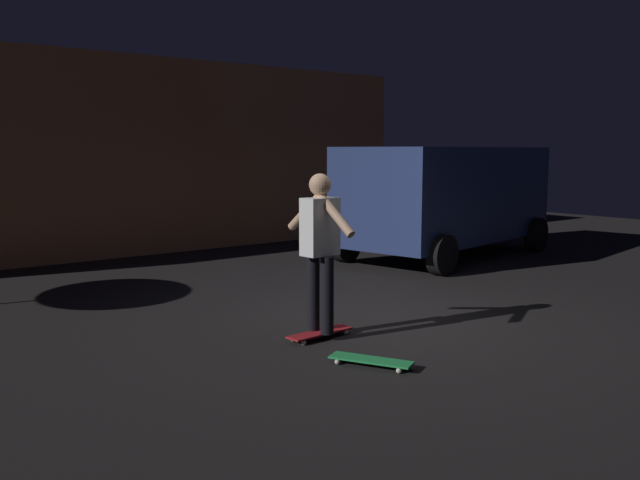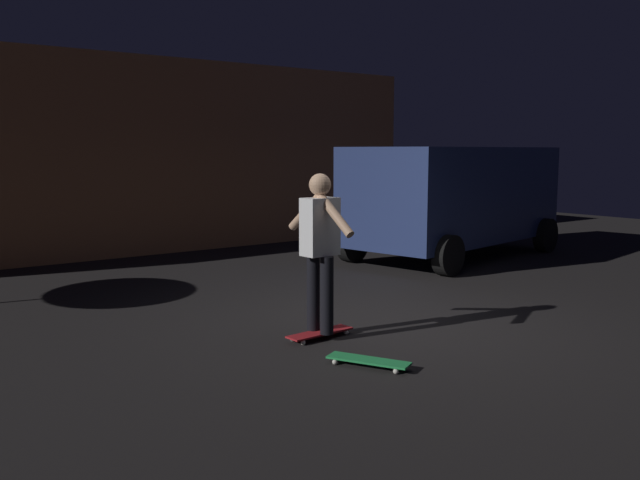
# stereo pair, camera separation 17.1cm
# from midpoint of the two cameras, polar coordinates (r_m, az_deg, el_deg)

# --- Properties ---
(ground_plane) EXTENTS (28.00, 28.00, 0.00)m
(ground_plane) POSITION_cam_midpoint_polar(r_m,az_deg,el_deg) (7.89, 5.80, -6.98)
(ground_plane) COLOR black
(low_building) EXTENTS (13.09, 3.01, 3.72)m
(low_building) POSITION_cam_midpoint_polar(r_m,az_deg,el_deg) (14.40, -17.35, 6.75)
(low_building) COLOR #C67A47
(low_building) RESTS_ON ground_plane
(parked_van) EXTENTS (4.86, 2.88, 2.03)m
(parked_van) POSITION_cam_midpoint_polar(r_m,az_deg,el_deg) (12.82, 11.65, 3.75)
(parked_van) COLOR navy
(parked_van) RESTS_ON ground_plane
(skateboard_ridden) EXTENTS (0.79, 0.26, 0.07)m
(skateboard_ridden) POSITION_cam_midpoint_polar(r_m,az_deg,el_deg) (7.24, 0.68, -7.83)
(skateboard_ridden) COLOR #AD1E23
(skateboard_ridden) RESTS_ON ground_plane
(skateboard_spare) EXTENTS (0.52, 0.79, 0.07)m
(skateboard_spare) POSITION_cam_midpoint_polar(r_m,az_deg,el_deg) (6.35, 4.87, -10.09)
(skateboard_spare) COLOR green
(skateboard_spare) RESTS_ON ground_plane
(skater) EXTENTS (0.39, 0.99, 1.67)m
(skater) POSITION_cam_midpoint_polar(r_m,az_deg,el_deg) (7.05, 0.69, -0.11)
(skater) COLOR black
(skater) RESTS_ON skateboard_ridden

